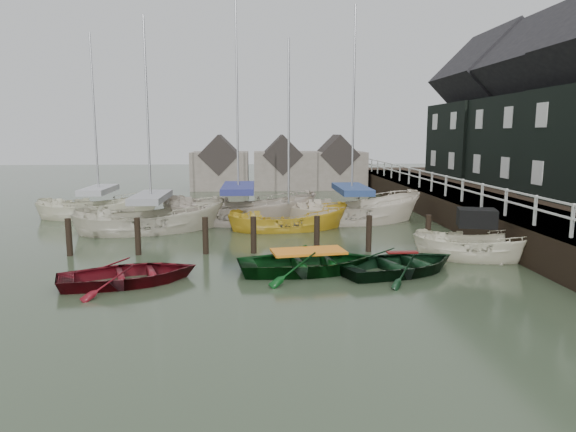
{
  "coord_description": "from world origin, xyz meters",
  "views": [
    {
      "loc": [
        -1.06,
        -16.0,
        4.48
      ],
      "look_at": [
        0.11,
        3.07,
        1.4
      ],
      "focal_mm": 32.0,
      "sensor_mm": 36.0,
      "label": 1
    }
  ],
  "objects": [
    {
      "name": "far_sheds",
      "position": [
        0.83,
        26.0,
        1.86
      ],
      "size": [
        14.0,
        4.08,
        4.39
      ],
      "color": "#665B51",
      "rests_on": "ground"
    },
    {
      "name": "ground",
      "position": [
        0.0,
        0.0,
        0.0
      ],
      "size": [
        120.0,
        120.0,
        0.0
      ],
      "primitive_type": "plane",
      "color": "#283421",
      "rests_on": "ground"
    },
    {
      "name": "mooring_pilings",
      "position": [
        -1.11,
        3.0,
        0.5
      ],
      "size": [
        13.72,
        0.22,
        1.8
      ],
      "color": "black",
      "rests_on": "ground"
    },
    {
      "name": "sailboat_a",
      "position": [
        -5.92,
        7.71,
        0.06
      ],
      "size": [
        7.36,
        4.53,
        10.93
      ],
      "rotation": [
        0.0,
        0.0,
        1.87
      ],
      "color": "beige",
      "rests_on": "ground"
    },
    {
      "name": "pier",
      "position": [
        9.48,
        10.0,
        0.71
      ],
      "size": [
        3.04,
        32.0,
        2.7
      ],
      "color": "black",
      "rests_on": "ground"
    },
    {
      "name": "land_strip",
      "position": [
        15.0,
        10.0,
        0.0
      ],
      "size": [
        14.0,
        38.0,
        1.5
      ],
      "primitive_type": "cube",
      "color": "black",
      "rests_on": "ground"
    },
    {
      "name": "rowboat_green",
      "position": [
        0.59,
        0.21,
        0.0
      ],
      "size": [
        4.99,
        3.9,
        0.94
      ],
      "primitive_type": "imported",
      "rotation": [
        0.0,
        0.0,
        1.72
      ],
      "color": "#08330F",
      "rests_on": "ground"
    },
    {
      "name": "rowboat_dkgreen",
      "position": [
        3.62,
        -0.07,
        0.0
      ],
      "size": [
        5.09,
        4.43,
        0.88
      ],
      "primitive_type": "imported",
      "rotation": [
        0.0,
        0.0,
        1.96
      ],
      "color": "black",
      "rests_on": "ground"
    },
    {
      "name": "sailboat_b",
      "position": [
        -1.98,
        9.69,
        0.06
      ],
      "size": [
        8.12,
        3.92,
        12.98
      ],
      "rotation": [
        0.0,
        0.0,
        1.44
      ],
      "color": "#BAAD9F",
      "rests_on": "ground"
    },
    {
      "name": "sailboat_d",
      "position": [
        3.74,
        9.54,
        0.06
      ],
      "size": [
        7.76,
        3.88,
        12.01
      ],
      "rotation": [
        0.0,
        0.0,
        1.72
      ],
      "color": "silver",
      "rests_on": "ground"
    },
    {
      "name": "motorboat",
      "position": [
        6.8,
        1.48,
        0.09
      ],
      "size": [
        4.79,
        2.83,
        2.68
      ],
      "rotation": [
        0.0,
        0.0,
        1.3
      ],
      "color": "silver",
      "rests_on": "ground"
    },
    {
      "name": "sailboat_e",
      "position": [
        -9.55,
        12.01,
        0.06
      ],
      "size": [
        6.75,
        3.63,
        10.83
      ],
      "rotation": [
        0.0,
        0.0,
        1.77
      ],
      "color": "beige",
      "rests_on": "ground"
    },
    {
      "name": "rowboat_red",
      "position": [
        -4.93,
        -0.74,
        0.0
      ],
      "size": [
        4.81,
        4.08,
        0.85
      ],
      "primitive_type": "imported",
      "rotation": [
        0.0,
        0.0,
        1.9
      ],
      "color": "#580C14",
      "rests_on": "ground"
    },
    {
      "name": "sailboat_c",
      "position": [
        0.43,
        7.77,
        0.01
      ],
      "size": [
        5.99,
        2.96,
        9.79
      ],
      "rotation": [
        0.0,
        0.0,
        1.71
      ],
      "color": "gold",
      "rests_on": "ground"
    }
  ]
}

